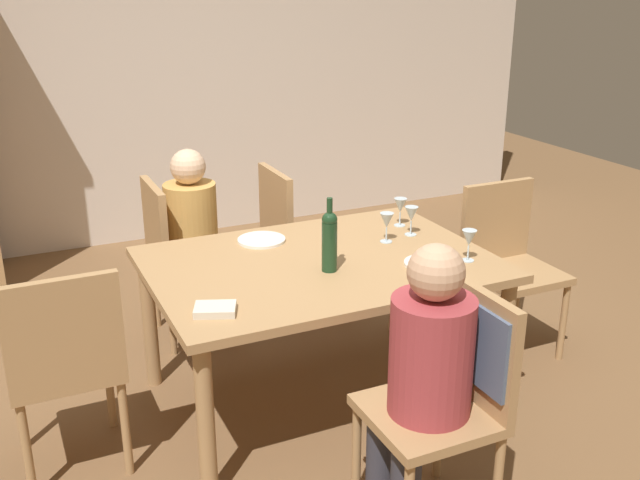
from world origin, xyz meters
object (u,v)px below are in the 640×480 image
wine_glass_near_right (411,215)px  dinner_plate_guest_left (262,240)px  chair_far_right (294,232)px  person_man_bearded (196,229)px  wine_glass_near_left (469,239)px  wine_glass_centre (387,221)px  chair_right_end (507,256)px  chair_far_left (178,250)px  wine_glass_far (400,206)px  person_woman_host (424,370)px  dinner_plate_host (428,263)px  chair_left_end (65,359)px  chair_near (458,375)px  wine_bottle_tall_green (329,239)px  dining_table (320,276)px

wine_glass_near_right → dinner_plate_guest_left: (-0.72, 0.23, -0.10)m
chair_far_right → person_man_bearded: size_ratio=0.84×
wine_glass_near_left → wine_glass_centre: bearing=119.5°
chair_right_end → dinner_plate_guest_left: size_ratio=3.89×
wine_glass_centre → dinner_plate_guest_left: (-0.55, 0.27, -0.10)m
chair_far_left → wine_glass_far: (1.03, -0.66, 0.30)m
person_woman_host → person_man_bearded: 1.89m
wine_glass_centre → wine_glass_far: bearing=44.8°
wine_glass_near_left → dinner_plate_host: bearing=170.6°
person_woman_host → wine_glass_centre: bearing=-22.6°
wine_glass_far → dinner_plate_host: (-0.17, -0.53, -0.10)m
dinner_plate_guest_left → person_woman_host: bearing=-84.3°
person_man_bearded → wine_glass_near_left: bearing=37.5°
wine_glass_near_left → wine_glass_far: same height
chair_left_end → wine_glass_near_right: size_ratio=6.17×
chair_far_left → chair_far_right: size_ratio=1.00×
chair_near → wine_glass_near_right: bearing=-22.5°
dinner_plate_host → person_man_bearded: bearing=122.1°
chair_far_right → wine_glass_centre: 0.91m
person_woman_host → wine_glass_near_left: bearing=-44.8°
chair_near → wine_glass_near_right: 1.17m
chair_left_end → wine_glass_near_left: (1.77, -0.20, 0.30)m
chair_right_end → person_man_bearded: (-1.48, 0.85, 0.10)m
chair_far_left → wine_bottle_tall_green: 1.20m
chair_left_end → dinner_plate_guest_left: (1.01, 0.44, 0.20)m
chair_far_left → dining_table: bearing=25.1°
chair_far_left → person_man_bearded: person_man_bearded is taller
chair_left_end → dinner_plate_host: 1.60m
wine_glass_centre → wine_glass_far: size_ratio=1.00×
chair_near → wine_glass_far: size_ratio=6.17×
chair_right_end → chair_far_right: same height
chair_far_left → chair_far_right: bearing=90.0°
chair_near → wine_glass_near_left: bearing=-37.3°
chair_left_end → wine_bottle_tall_green: size_ratio=2.73×
chair_near → dinner_plate_guest_left: bearing=12.1°
person_man_bearded → wine_glass_near_left: 1.56m
wine_glass_centre → wine_glass_near_right: (0.16, 0.04, 0.00)m
chair_right_end → chair_near: bearing=44.6°
wine_glass_far → dinner_plate_host: bearing=-107.4°
chair_left_end → wine_glass_near_right: chair_left_end is taller
wine_glass_near_right → dinner_plate_guest_left: wine_glass_near_right is taller
chair_left_end → wine_glass_near_left: 1.81m
wine_glass_centre → dinner_plate_host: size_ratio=0.67×
person_man_bearded → wine_glass_near_right: person_man_bearded is taller
chair_left_end → dinner_plate_host: (1.58, -0.17, 0.20)m
chair_near → wine_bottle_tall_green: 0.87m
chair_right_end → person_man_bearded: 1.71m
person_woman_host → person_man_bearded: bearing=9.1°
wine_glass_far → wine_glass_centre: bearing=-135.2°
chair_far_left → wine_glass_centre: bearing=44.7°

